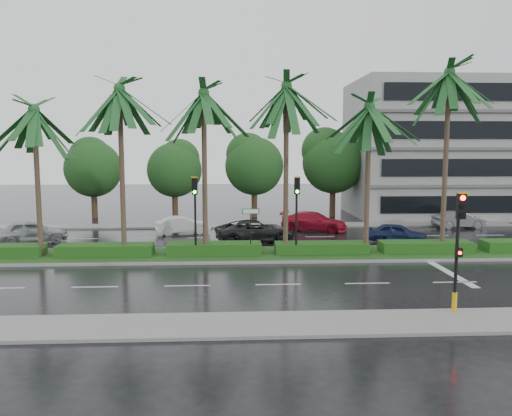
{
  "coord_description": "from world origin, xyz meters",
  "views": [
    {
      "loc": [
        -2.06,
        -26.44,
        5.95
      ],
      "look_at": [
        -0.66,
        1.5,
        2.66
      ],
      "focal_mm": 35.0,
      "sensor_mm": 36.0,
      "label": 1
    }
  ],
  "objects_px": {
    "signal_near": "(458,247)",
    "street_sign": "(251,220)",
    "signal_median_left": "(195,205)",
    "car_grey": "(459,220)",
    "car_darkgrey": "(255,231)",
    "car_silver": "(32,232)",
    "car_red": "(314,221)",
    "car_white": "(183,225)",
    "car_blue": "(397,233)"
  },
  "relations": [
    {
      "from": "car_darkgrey",
      "to": "signal_near",
      "type": "bearing_deg",
      "value": -168.89
    },
    {
      "from": "car_blue",
      "to": "car_grey",
      "type": "xyz_separation_m",
      "value": [
        6.75,
        5.8,
        0.01
      ]
    },
    {
      "from": "street_sign",
      "to": "car_blue",
      "type": "relative_size",
      "value": 0.7
    },
    {
      "from": "car_white",
      "to": "car_darkgrey",
      "type": "xyz_separation_m",
      "value": [
        5.0,
        -3.35,
        0.09
      ]
    },
    {
      "from": "street_sign",
      "to": "car_grey",
      "type": "bearing_deg",
      "value": 30.98
    },
    {
      "from": "car_silver",
      "to": "car_red",
      "type": "relative_size",
      "value": 0.91
    },
    {
      "from": "car_white",
      "to": "car_blue",
      "type": "distance_m",
      "value": 14.63
    },
    {
      "from": "signal_near",
      "to": "car_grey",
      "type": "relative_size",
      "value": 1.12
    },
    {
      "from": "car_red",
      "to": "signal_median_left",
      "type": "bearing_deg",
      "value": 159.14
    },
    {
      "from": "car_darkgrey",
      "to": "car_blue",
      "type": "relative_size",
      "value": 1.38
    },
    {
      "from": "car_blue",
      "to": "signal_median_left",
      "type": "bearing_deg",
      "value": 128.78
    },
    {
      "from": "car_darkgrey",
      "to": "car_blue",
      "type": "bearing_deg",
      "value": -108.47
    },
    {
      "from": "car_darkgrey",
      "to": "car_blue",
      "type": "distance_m",
      "value": 9.05
    },
    {
      "from": "signal_near",
      "to": "street_sign",
      "type": "xyz_separation_m",
      "value": [
        -7.0,
        9.87,
        -0.38
      ]
    },
    {
      "from": "car_white",
      "to": "signal_median_left",
      "type": "bearing_deg",
      "value": 177.21
    },
    {
      "from": "signal_near",
      "to": "signal_median_left",
      "type": "height_order",
      "value": "signal_median_left"
    },
    {
      "from": "car_darkgrey",
      "to": "car_white",
      "type": "bearing_deg",
      "value": 43.46
    },
    {
      "from": "car_white",
      "to": "car_grey",
      "type": "height_order",
      "value": "car_grey"
    },
    {
      "from": "signal_median_left",
      "to": "car_silver",
      "type": "height_order",
      "value": "signal_median_left"
    },
    {
      "from": "car_silver",
      "to": "car_white",
      "type": "distance_m",
      "value": 9.78
    },
    {
      "from": "car_grey",
      "to": "car_white",
      "type": "bearing_deg",
      "value": 89.77
    },
    {
      "from": "signal_near",
      "to": "car_silver",
      "type": "xyz_separation_m",
      "value": [
        -20.78,
        15.0,
        -1.76
      ]
    },
    {
      "from": "signal_median_left",
      "to": "car_blue",
      "type": "distance_m",
      "value": 13.38
    },
    {
      "from": "signal_near",
      "to": "car_darkgrey",
      "type": "distance_m",
      "value": 16.2
    },
    {
      "from": "signal_near",
      "to": "car_blue",
      "type": "bearing_deg",
      "value": 79.75
    },
    {
      "from": "car_silver",
      "to": "signal_near",
      "type": "bearing_deg",
      "value": -147.11
    },
    {
      "from": "car_silver",
      "to": "car_red",
      "type": "height_order",
      "value": "car_silver"
    },
    {
      "from": "car_red",
      "to": "car_white",
      "type": "bearing_deg",
      "value": 114.94
    },
    {
      "from": "car_silver",
      "to": "signal_median_left",
      "type": "bearing_deg",
      "value": -137.51
    },
    {
      "from": "signal_near",
      "to": "car_silver",
      "type": "bearing_deg",
      "value": 144.18
    },
    {
      "from": "signal_median_left",
      "to": "street_sign",
      "type": "height_order",
      "value": "signal_median_left"
    },
    {
      "from": "signal_near",
      "to": "car_grey",
      "type": "bearing_deg",
      "value": 64.77
    },
    {
      "from": "street_sign",
      "to": "car_blue",
      "type": "bearing_deg",
      "value": 22.59
    },
    {
      "from": "signal_near",
      "to": "street_sign",
      "type": "relative_size",
      "value": 1.68
    },
    {
      "from": "signal_near",
      "to": "car_red",
      "type": "xyz_separation_m",
      "value": [
        -2.0,
        18.88,
        -1.81
      ]
    },
    {
      "from": "car_grey",
      "to": "car_silver",
      "type": "bearing_deg",
      "value": 94.29
    },
    {
      "from": "signal_median_left",
      "to": "car_grey",
      "type": "distance_m",
      "value": 21.79
    },
    {
      "from": "car_white",
      "to": "car_blue",
      "type": "xyz_separation_m",
      "value": [
        14.0,
        -4.26,
        0.01
      ]
    },
    {
      "from": "car_silver",
      "to": "car_grey",
      "type": "bearing_deg",
      "value": -102.53
    },
    {
      "from": "street_sign",
      "to": "signal_median_left",
      "type": "bearing_deg",
      "value": -176.53
    },
    {
      "from": "street_sign",
      "to": "car_grey",
      "type": "height_order",
      "value": "street_sign"
    },
    {
      "from": "car_darkgrey",
      "to": "car_grey",
      "type": "distance_m",
      "value": 16.49
    },
    {
      "from": "street_sign",
      "to": "car_darkgrey",
      "type": "xyz_separation_m",
      "value": [
        0.5,
        4.86,
        -1.41
      ]
    },
    {
      "from": "signal_median_left",
      "to": "car_grey",
      "type": "bearing_deg",
      "value": 27.31
    },
    {
      "from": "signal_near",
      "to": "car_blue",
      "type": "distance_m",
      "value": 14.17
    },
    {
      "from": "car_silver",
      "to": "car_white",
      "type": "height_order",
      "value": "car_silver"
    },
    {
      "from": "car_silver",
      "to": "car_grey",
      "type": "distance_m",
      "value": 30.38
    },
    {
      "from": "street_sign",
      "to": "car_darkgrey",
      "type": "bearing_deg",
      "value": 84.13
    },
    {
      "from": "street_sign",
      "to": "car_grey",
      "type": "xyz_separation_m",
      "value": [
        16.25,
        9.75,
        -1.49
      ]
    },
    {
      "from": "signal_median_left",
      "to": "car_darkgrey",
      "type": "bearing_deg",
      "value": 55.25
    }
  ]
}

